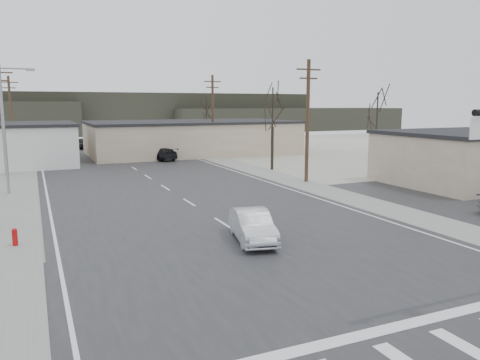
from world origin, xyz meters
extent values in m
plane|color=silver|center=(0.00, 0.00, 0.00)|extent=(140.00, 140.00, 0.00)
cube|color=#27272A|center=(0.00, 15.00, 0.02)|extent=(18.00, 110.00, 0.05)
cube|color=#27272A|center=(0.00, 0.00, 0.02)|extent=(90.00, 10.00, 0.04)
cube|color=gray|center=(-10.60, 20.00, 0.03)|extent=(3.00, 90.00, 0.06)
cube|color=gray|center=(10.60, 20.00, 0.03)|extent=(3.00, 90.00, 0.06)
cube|color=silver|center=(1.60, -6.20, 5.80)|extent=(0.60, 0.04, 0.60)
cylinder|color=#A50C0C|center=(-10.20, 8.00, 0.35)|extent=(0.24, 0.24, 0.70)
sphere|color=#A50C0C|center=(-10.20, 8.00, 0.75)|extent=(0.24, 0.24, 0.24)
cube|color=#C3AB95|center=(10.00, 44.00, 2.00)|extent=(26.00, 14.00, 4.00)
cube|color=black|center=(10.00, 44.00, 4.15)|extent=(26.30, 14.30, 0.30)
cube|color=#C3AB95|center=(24.00, 12.00, 2.00)|extent=(14.00, 10.00, 4.00)
cube|color=black|center=(24.00, 12.00, 4.15)|extent=(14.30, 10.30, 0.30)
cylinder|color=#4D3123|center=(-11.50, 32.00, 5.00)|extent=(0.30, 0.30, 10.00)
cube|color=#4D3123|center=(-11.50, 32.00, 8.50)|extent=(1.60, 0.12, 0.12)
cylinder|color=#4D3123|center=(-11.50, 52.00, 5.00)|extent=(0.30, 0.30, 10.00)
cube|color=#4D3123|center=(-11.50, 52.00, 9.20)|extent=(2.20, 0.12, 0.12)
cube|color=#4D3123|center=(-11.50, 52.00, 8.50)|extent=(1.60, 0.12, 0.12)
cylinder|color=#4D3123|center=(11.50, 18.00, 5.00)|extent=(0.30, 0.30, 10.00)
cube|color=#4D3123|center=(11.50, 18.00, 9.20)|extent=(2.20, 0.12, 0.12)
cube|color=#4D3123|center=(11.50, 18.00, 8.50)|extent=(1.60, 0.12, 0.12)
cylinder|color=#4D3123|center=(11.50, 40.00, 5.00)|extent=(0.30, 0.30, 10.00)
cube|color=#4D3123|center=(11.50, 40.00, 9.20)|extent=(2.20, 0.12, 0.12)
cube|color=#4D3123|center=(11.50, 40.00, 8.50)|extent=(1.60, 0.12, 0.12)
cylinder|color=gray|center=(-11.00, 22.00, 4.50)|extent=(0.20, 0.20, 9.00)
cylinder|color=gray|center=(-10.00, 22.00, 8.90)|extent=(2.00, 0.12, 0.12)
cube|color=gray|center=(-9.00, 22.00, 8.85)|extent=(0.60, 0.25, 0.18)
cylinder|color=#2D231C|center=(12.50, 26.00, 2.12)|extent=(0.28, 0.28, 4.25)
cylinder|color=#2D231C|center=(12.50, 26.00, 5.95)|extent=(0.14, 0.14, 4.25)
cylinder|color=#2D231C|center=(15.00, 52.00, 2.00)|extent=(0.28, 0.28, 4.00)
cylinder|color=#2D231C|center=(15.00, 52.00, 5.60)|extent=(0.14, 0.14, 4.00)
cylinder|color=#2D231C|center=(22.00, 22.00, 2.00)|extent=(0.28, 0.28, 4.00)
cylinder|color=#2D231C|center=(22.00, 22.00, 5.60)|extent=(0.14, 0.14, 4.00)
cube|color=#333026|center=(15.00, 96.00, 4.50)|extent=(80.00, 18.00, 9.00)
cube|color=#333026|center=(50.00, 90.00, 2.75)|extent=(60.00, 18.00, 5.50)
imported|color=#A7ABB2|center=(0.04, 4.34, 0.78)|extent=(2.51, 4.69, 1.47)
imported|color=black|center=(4.25, 38.25, 0.80)|extent=(3.48, 5.60, 1.51)
imported|color=black|center=(-2.69, 56.81, 0.83)|extent=(2.63, 4.83, 1.56)
camera|label=1|loc=(-9.16, -14.96, 6.41)|focal=35.00mm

